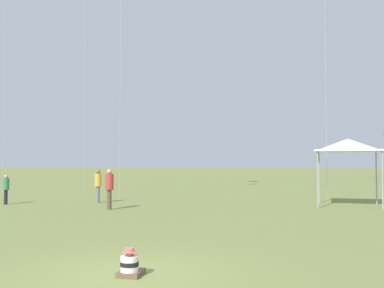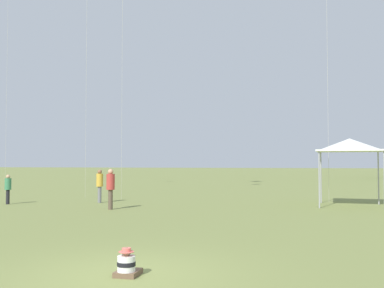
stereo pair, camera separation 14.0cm
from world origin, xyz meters
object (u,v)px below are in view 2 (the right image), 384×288
object	(u,v)px
canopy_tent	(350,145)
seated_toddler	(127,265)
person_standing_2	(111,185)
person_standing_0	(100,183)
person_standing_3	(8,187)

from	to	relation	value
canopy_tent	seated_toddler	bearing A→B (deg)	-112.69
seated_toddler	person_standing_2	xyz separation A→B (m)	(-4.77, 11.29, 0.90)
person_standing_0	person_standing_2	distance (m)	3.59
seated_toddler	person_standing_0	distance (m)	15.85
person_standing_0	person_standing_3	distance (m)	4.65
person_standing_3	canopy_tent	xyz separation A→B (m)	(17.22, 2.35, 2.10)
person_standing_0	canopy_tent	distance (m)	13.05
person_standing_2	seated_toddler	bearing A→B (deg)	-168.10
person_standing_0	person_standing_3	size ratio (longest dim) A/B	1.16
person_standing_3	canopy_tent	size ratio (longest dim) A/B	0.43
person_standing_0	canopy_tent	world-z (taller)	canopy_tent
person_standing_3	seated_toddler	bearing A→B (deg)	34.01
seated_toddler	person_standing_3	world-z (taller)	person_standing_3
canopy_tent	person_standing_3	bearing A→B (deg)	-172.23
canopy_tent	person_standing_0	bearing A→B (deg)	-177.08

